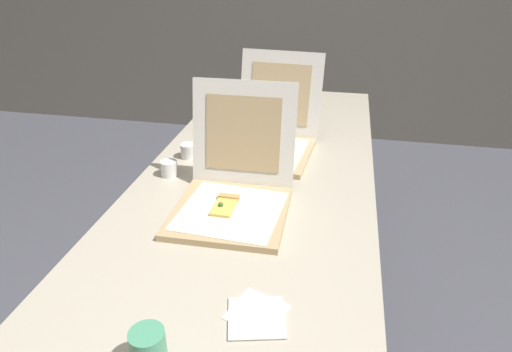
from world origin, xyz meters
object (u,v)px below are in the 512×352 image
object	(u,v)px
table	(259,180)
cup_printed_front	(149,350)
cup_white_mid	(188,151)
cup_white_far	(230,124)
pizza_box_front	(233,193)
cup_white_near_center	(169,168)
pizza_box_middle	(270,138)
napkin_pile	(257,315)

from	to	relation	value
table	cup_printed_front	xyz separation A→B (m)	(-0.05, -0.96, 0.10)
cup_white_mid	cup_white_far	bearing A→B (deg)	73.74
pizza_box_front	cup_white_near_center	distance (m)	0.35
pizza_box_front	cup_white_mid	distance (m)	0.45
pizza_box_front	pizza_box_middle	size ratio (longest dim) A/B	0.93
cup_printed_front	cup_white_near_center	bearing A→B (deg)	108.58
table	napkin_pile	bearing A→B (deg)	-79.52
table	pizza_box_front	distance (m)	0.32
pizza_box_middle	cup_white_far	size ratio (longest dim) A/B	7.65
cup_white_near_center	cup_white_mid	bearing A→B (deg)	83.76
cup_printed_front	cup_white_mid	bearing A→B (deg)	104.61
cup_white_mid	pizza_box_front	bearing A→B (deg)	-51.44
pizza_box_middle	cup_printed_front	bearing A→B (deg)	-88.06
pizza_box_middle	napkin_pile	xyz separation A→B (m)	(0.14, -0.97, -0.05)
cup_printed_front	napkin_pile	distance (m)	0.27
cup_white_near_center	cup_white_far	world-z (taller)	same
pizza_box_middle	cup_printed_front	size ratio (longest dim) A/B	4.99
cup_white_near_center	cup_printed_front	distance (m)	0.89
pizza_box_middle	napkin_pile	world-z (taller)	pizza_box_middle
table	cup_printed_front	bearing A→B (deg)	-92.97
pizza_box_middle	cup_white_far	distance (m)	0.30
table	cup_printed_front	distance (m)	0.97
pizza_box_middle	cup_printed_front	distance (m)	1.16
cup_white_far	pizza_box_front	bearing A→B (deg)	-74.83
cup_white_far	napkin_pile	world-z (taller)	cup_white_far
pizza_box_middle	table	bearing A→B (deg)	-87.41
table	pizza_box_front	world-z (taller)	pizza_box_front
pizza_box_front	pizza_box_middle	distance (m)	0.49
cup_white_near_center	napkin_pile	bearing A→B (deg)	-54.07
cup_white_near_center	cup_printed_front	bearing A→B (deg)	-71.42
pizza_box_middle	napkin_pile	distance (m)	0.98
pizza_box_middle	cup_white_far	xyz separation A→B (m)	(-0.23, 0.19, -0.03)
pizza_box_front	cup_white_mid	bearing A→B (deg)	127.76
pizza_box_middle	cup_printed_front	world-z (taller)	pizza_box_middle
cup_white_near_center	napkin_pile	world-z (taller)	cup_white_near_center
table	pizza_box_middle	distance (m)	0.22
pizza_box_front	cup_printed_front	bearing A→B (deg)	-92.29
cup_printed_front	napkin_pile	bearing A→B (deg)	44.02
pizza_box_front	pizza_box_middle	bearing A→B (deg)	84.55
pizza_box_front	pizza_box_middle	world-z (taller)	pizza_box_front
cup_white_far	napkin_pile	xyz separation A→B (m)	(0.36, -1.16, -0.03)
cup_white_far	cup_printed_front	distance (m)	1.36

